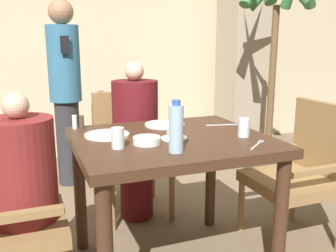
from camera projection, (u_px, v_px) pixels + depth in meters
name	position (u px, v px, depth m)	size (l,w,h in m)	color
wall_back	(90.00, 29.00, 4.06)	(8.00, 0.06, 2.80)	beige
pillar_stone	(245.00, 33.00, 4.17)	(0.47, 0.47, 2.70)	tan
dining_table	(171.00, 158.00, 2.01)	(1.01, 0.88, 0.77)	#422819
diner_in_left_chair	(24.00, 198.00, 1.78)	(0.32, 0.32, 1.04)	maroon
chair_far_side	(131.00, 148.00, 2.80)	(0.50, 0.50, 0.89)	olive
diner_in_far_chair	(136.00, 140.00, 2.66)	(0.32, 0.32, 1.13)	#5B1419
chair_right_side	(302.00, 168.00, 2.36)	(0.50, 0.50, 0.89)	olive
standing_host	(65.00, 88.00, 3.24)	(0.27, 0.31, 1.61)	#2D2D33
potted_palm	(272.00, 82.00, 3.34)	(0.79, 0.79, 2.17)	#4C4238
plate_main_left	(165.00, 124.00, 2.26)	(0.24, 0.24, 0.01)	white
plate_main_right	(107.00, 135.00, 2.01)	(0.24, 0.24, 0.01)	white
teacup_with_saucer	(174.00, 134.00, 1.94)	(0.14, 0.14, 0.06)	white
bowl_small	(147.00, 140.00, 1.85)	(0.14, 0.14, 0.04)	white
water_bottle	(176.00, 128.00, 1.69)	(0.07, 0.07, 0.24)	#A3C6DB
glass_tall_near	(118.00, 138.00, 1.77)	(0.06, 0.06, 0.10)	silver
glass_tall_mid	(244.00, 128.00, 1.98)	(0.06, 0.06, 0.10)	silver
salt_shaker	(75.00, 122.00, 2.16)	(0.03, 0.03, 0.08)	white
pepper_shaker	(82.00, 122.00, 2.18)	(0.03, 0.03, 0.08)	#4C3D2D
fork_beside_plate	(258.00, 144.00, 1.84)	(0.15, 0.13, 0.00)	silver
knife_beside_plate	(224.00, 125.00, 2.26)	(0.19, 0.06, 0.00)	silver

